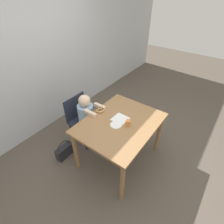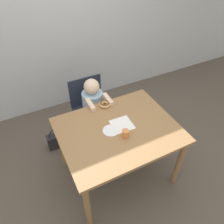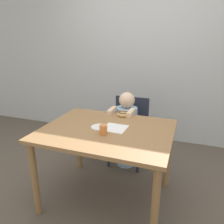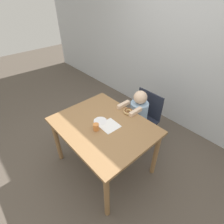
{
  "view_description": "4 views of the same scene",
  "coord_description": "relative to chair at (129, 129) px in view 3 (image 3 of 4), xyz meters",
  "views": [
    {
      "loc": [
        -1.57,
        -1.02,
        2.38
      ],
      "look_at": [
        -0.0,
        0.14,
        0.89
      ],
      "focal_mm": 28.0,
      "sensor_mm": 36.0,
      "label": 1
    },
    {
      "loc": [
        -0.75,
        -1.35,
        2.36
      ],
      "look_at": [
        -0.0,
        0.14,
        0.89
      ],
      "focal_mm": 35.0,
      "sensor_mm": 36.0,
      "label": 2
    },
    {
      "loc": [
        0.68,
        -1.74,
        1.55
      ],
      "look_at": [
        -0.0,
        0.14,
        0.89
      ],
      "focal_mm": 35.0,
      "sensor_mm": 36.0,
      "label": 3
    },
    {
      "loc": [
        1.26,
        -0.99,
        2.15
      ],
      "look_at": [
        -0.0,
        0.14,
        0.89
      ],
      "focal_mm": 28.0,
      "sensor_mm": 36.0,
      "label": 4
    }
  ],
  "objects": [
    {
      "name": "ground_plane",
      "position": [
        0.01,
        -0.79,
        -0.45
      ],
      "size": [
        12.0,
        12.0,
        0.0
      ],
      "primitive_type": "plane",
      "color": "brown"
    },
    {
      "name": "wall_back",
      "position": [
        0.01,
        0.85,
        0.8
      ],
      "size": [
        8.0,
        0.05,
        2.5
      ],
      "color": "silver",
      "rests_on": "ground_plane"
    },
    {
      "name": "dining_table",
      "position": [
        0.01,
        -0.79,
        0.22
      ],
      "size": [
        1.19,
        0.95,
        0.77
      ],
      "color": "olive",
      "rests_on": "ground_plane"
    },
    {
      "name": "chair",
      "position": [
        0.0,
        0.0,
        0.0
      ],
      "size": [
        0.45,
        0.42,
        0.85
      ],
      "color": "#232838",
      "rests_on": "ground_plane"
    },
    {
      "name": "child_figure",
      "position": [
        0.0,
        -0.12,
        0.04
      ],
      "size": [
        0.27,
        0.45,
        0.96
      ],
      "color": "#99BCE0",
      "rests_on": "ground_plane"
    },
    {
      "name": "donut",
      "position": [
        0.04,
        -0.39,
        0.34
      ],
      "size": [
        0.13,
        0.13,
        0.05
      ],
      "color": "#DBB270",
      "rests_on": "dining_table"
    },
    {
      "name": "napkin",
      "position": [
        0.07,
        -0.75,
        0.32
      ],
      "size": [
        0.22,
        0.22,
        0.0
      ],
      "color": "white",
      "rests_on": "dining_table"
    },
    {
      "name": "handbag",
      "position": [
        -0.51,
        -0.05,
        -0.33
      ],
      "size": [
        0.3,
        0.11,
        0.33
      ],
      "color": "#232328",
      "rests_on": "ground_plane"
    },
    {
      "name": "cup",
      "position": [
        0.02,
        -0.91,
        0.36
      ],
      "size": [
        0.07,
        0.07,
        0.08
      ],
      "color": "orange",
      "rests_on": "dining_table"
    },
    {
      "name": "plate",
      "position": [
        -0.07,
        -0.78,
        0.32
      ],
      "size": [
        0.17,
        0.17,
        0.01
      ],
      "color": "white",
      "rests_on": "dining_table"
    }
  ]
}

